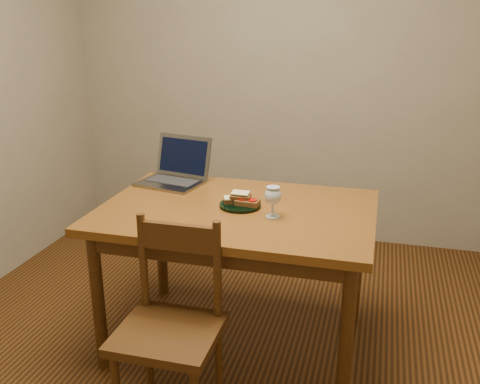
% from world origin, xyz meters
% --- Properties ---
extents(floor, '(3.20, 3.20, 0.02)m').
position_xyz_m(floor, '(0.00, 0.00, -0.01)').
color(floor, black).
rests_on(floor, ground).
extents(back_wall, '(3.20, 0.02, 2.60)m').
position_xyz_m(back_wall, '(0.00, 1.61, 1.30)').
color(back_wall, gray).
rests_on(back_wall, floor).
extents(table, '(1.30, 0.90, 0.74)m').
position_xyz_m(table, '(0.05, 0.10, 0.65)').
color(table, '#56290E').
rests_on(table, floor).
extents(chair, '(0.40, 0.38, 0.43)m').
position_xyz_m(chair, '(-0.06, -0.49, 0.47)').
color(chair, '#391D0B').
rests_on(chair, floor).
extents(plate, '(0.20, 0.20, 0.02)m').
position_xyz_m(plate, '(0.07, 0.12, 0.75)').
color(plate, black).
rests_on(plate, table).
extents(sandwich_cheese, '(0.11, 0.09, 0.03)m').
position_xyz_m(sandwich_cheese, '(0.03, 0.12, 0.77)').
color(sandwich_cheese, '#381E0C').
rests_on(sandwich_cheese, plate).
extents(sandwich_tomato, '(0.12, 0.07, 0.03)m').
position_xyz_m(sandwich_tomato, '(0.10, 0.11, 0.77)').
color(sandwich_tomato, '#381E0C').
rests_on(sandwich_tomato, plate).
extents(sandwich_top, '(0.10, 0.06, 0.03)m').
position_xyz_m(sandwich_top, '(0.07, 0.12, 0.80)').
color(sandwich_top, '#381E0C').
rests_on(sandwich_top, plate).
extents(milk_glass, '(0.08, 0.08, 0.15)m').
position_xyz_m(milk_glass, '(0.24, 0.02, 0.81)').
color(milk_glass, white).
rests_on(milk_glass, table).
extents(laptop, '(0.39, 0.36, 0.24)m').
position_xyz_m(laptop, '(-0.38, 0.42, 0.80)').
color(laptop, slate).
rests_on(laptop, table).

